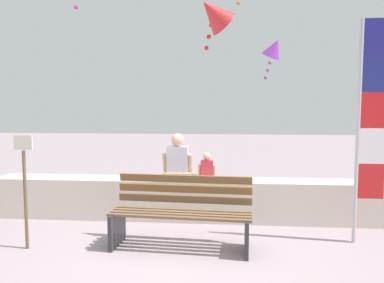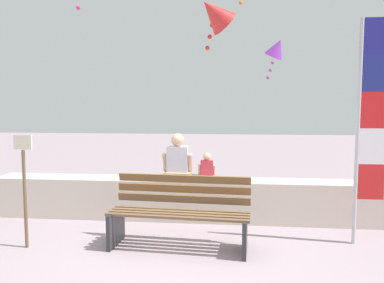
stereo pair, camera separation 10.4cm
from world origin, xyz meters
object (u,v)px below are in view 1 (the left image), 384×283
Objects in this scene: park_bench at (181,214)px; flag_banner at (368,119)px; kite_purple at (274,49)px; person_child at (207,169)px; kite_red at (214,13)px; sign_post at (25,183)px; person_adult at (178,161)px.

park_bench is 2.67m from flag_banner.
kite_purple reaches higher than park_bench.
park_bench is 1.28m from person_child.
person_child is at bearing 157.62° from flag_banner.
person_child is at bearing -95.74° from kite_red.
flag_banner is 3.05× the size of kite_red.
sign_post is (-3.63, -4.85, -2.33)m from kite_purple.
park_bench is 1.99m from sign_post.
sign_post reaches higher than park_bench.
person_child is 0.15× the size of flag_banner.
kite_purple is 6.49m from sign_post.
flag_banner is (2.56, -0.86, 0.70)m from person_adult.
park_bench is at bearing -102.49° from person_child.
kite_purple is (-0.66, 4.27, 1.54)m from flag_banner.
flag_banner reaches higher than person_child.
kite_red reaches higher than park_bench.
park_bench is 1.26× the size of sign_post.
sign_post reaches higher than person_adult.
person_adult is 0.77× the size of kite_red.
kite_red reaches higher than flag_banner.
kite_purple reaches higher than sign_post.
kite_red is (0.54, 0.72, 2.44)m from person_adult.
kite_purple is at bearing 67.18° from person_child.
person_adult is (-0.20, 1.19, 0.50)m from park_bench.
person_adult is 2.79m from flag_banner.
person_child is 2.66m from kite_red.
kite_purple is at bearing 63.12° from kite_red.
person_adult is 0.69× the size of kite_purple.
kite_red is 0.90× the size of kite_purple.
person_child is 0.45× the size of kite_red.
person_child is 4.39m from kite_purple.
person_adult reaches higher than park_bench.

